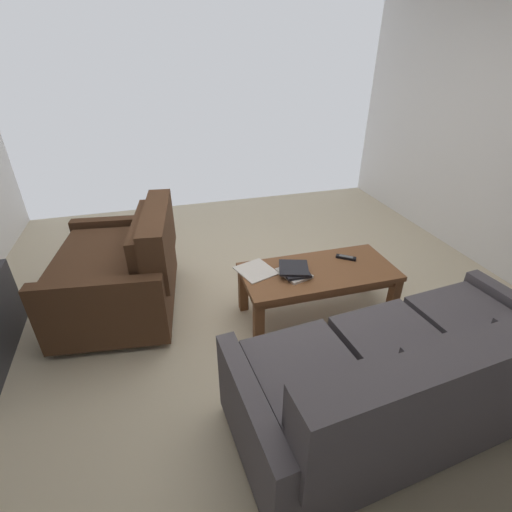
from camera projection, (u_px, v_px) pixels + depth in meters
name	position (u px, v px, depth m)	size (l,w,h in m)	color
ground_plane	(262.00, 310.00, 3.05)	(4.82, 5.14, 0.01)	beige
sofa_main	(409.00, 379.00, 1.95)	(1.94, 0.99, 0.85)	black
loveseat_near	(123.00, 270.00, 2.91)	(1.02, 1.23, 0.87)	black
coffee_table	(318.00, 277.00, 2.83)	(1.19, 0.55, 0.43)	brown
book_stack	(294.00, 271.00, 2.73)	(0.27, 0.29, 0.06)	silver
tv_remote	(346.00, 257.00, 2.94)	(0.15, 0.13, 0.02)	black
loose_magazine	(256.00, 271.00, 2.78)	(0.25, 0.28, 0.01)	silver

